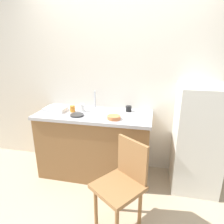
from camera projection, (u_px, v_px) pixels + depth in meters
ground_plane at (103, 209)px, 2.18m from camera, size 8.00×8.00×0.00m
back_wall at (120, 81)px, 2.72m from camera, size 4.80×0.10×2.50m
cabinet_base at (95, 145)px, 2.71m from camera, size 1.45×0.60×0.85m
countertop at (94, 115)px, 2.57m from camera, size 1.49×0.64×0.04m
faucet at (95, 99)px, 2.77m from camera, size 0.02×0.02×0.23m
refrigerator at (197, 139)px, 2.39m from camera, size 0.53×0.57×1.30m
chair at (123, 182)px, 1.86m from camera, size 0.56×0.56×0.89m
dish_tray at (56, 109)px, 2.65m from camera, size 0.28×0.20×0.05m
terracotta_bowl at (114, 117)px, 2.34m from camera, size 0.16×0.16×0.04m
hotplate at (77, 115)px, 2.46m from camera, size 0.17×0.17×0.02m
cup_white at (83, 108)px, 2.63m from camera, size 0.06×0.06×0.10m
cup_black at (129, 109)px, 2.62m from camera, size 0.08×0.08×0.08m
cup_orange at (73, 109)px, 2.60m from camera, size 0.07×0.07×0.08m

